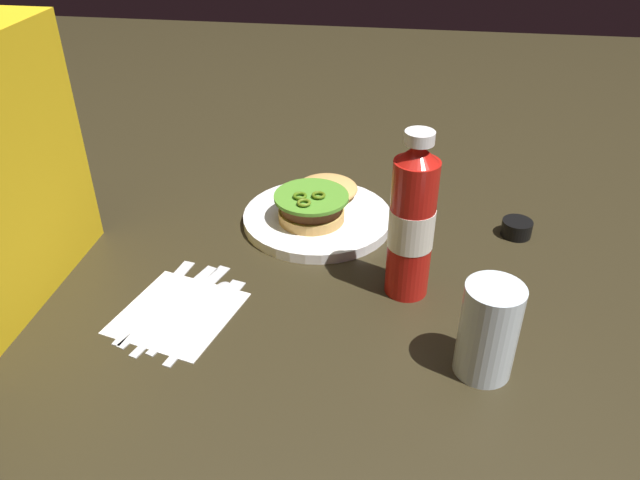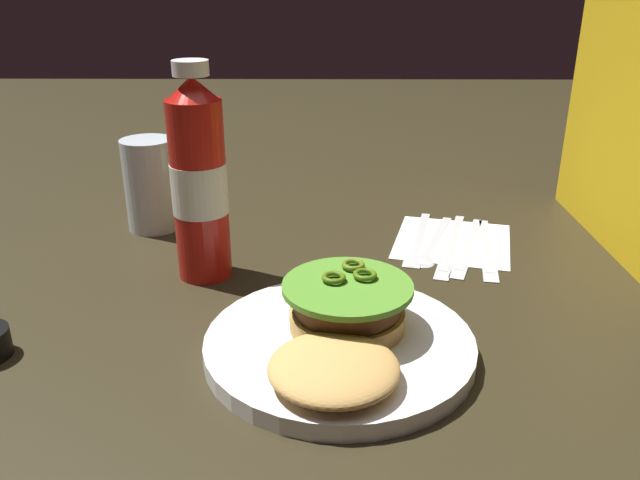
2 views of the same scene
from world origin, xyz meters
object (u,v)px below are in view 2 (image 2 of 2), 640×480
object	(u,v)px
burger_sandwich	(343,327)
table_knife	(488,250)
dinner_plate	(339,345)
butter_knife	(450,246)
water_glass	(151,185)
fork_utensil	(418,241)
ketchup_bottle	(199,182)
spoon_utensil	(432,245)
napkin	(452,241)
steak_knife	(467,248)

from	to	relation	value
burger_sandwich	table_knife	bearing A→B (deg)	142.32
dinner_plate	butter_knife	bearing A→B (deg)	148.82
water_glass	table_knife	world-z (taller)	water_glass
burger_sandwich	fork_utensil	xyz separation A→B (m)	(-0.28, 0.11, -0.03)
ketchup_bottle	table_knife	bearing A→B (deg)	100.46
dinner_plate	spoon_utensil	distance (m)	0.28
dinner_plate	spoon_utensil	world-z (taller)	dinner_plate
dinner_plate	water_glass	world-z (taller)	water_glass
fork_utensil	napkin	bearing A→B (deg)	99.20
ketchup_bottle	dinner_plate	bearing A→B (deg)	42.61
burger_sandwich	butter_knife	xyz separation A→B (m)	(-0.26, 0.15, -0.03)
dinner_plate	steak_knife	world-z (taller)	dinner_plate
ketchup_bottle	steak_knife	bearing A→B (deg)	102.31
burger_sandwich	butter_knife	world-z (taller)	burger_sandwich
butter_knife	table_knife	world-z (taller)	same
water_glass	napkin	size ratio (longest dim) A/B	0.82
spoon_utensil	steak_knife	distance (m)	0.04
ketchup_bottle	butter_knife	xyz separation A→B (m)	(-0.07, 0.30, -0.11)
water_glass	dinner_plate	bearing A→B (deg)	38.54
burger_sandwich	spoon_utensil	world-z (taller)	burger_sandwich
dinner_plate	steak_knife	distance (m)	0.29
spoon_utensil	fork_utensil	bearing A→B (deg)	-129.48
dinner_plate	fork_utensil	size ratio (longest dim) A/B	1.33
ketchup_bottle	table_knife	xyz separation A→B (m)	(-0.06, 0.35, -0.11)
napkin	ketchup_bottle	bearing A→B (deg)	-72.08
napkin	spoon_utensil	distance (m)	0.04
butter_knife	steak_knife	distance (m)	0.02
napkin	spoon_utensil	bearing A→B (deg)	-55.98
burger_sandwich	table_knife	size ratio (longest dim) A/B	1.03
dinner_plate	napkin	world-z (taller)	dinner_plate
dinner_plate	napkin	bearing A→B (deg)	150.07
ketchup_bottle	butter_knife	world-z (taller)	ketchup_bottle
napkin	butter_knife	size ratio (longest dim) A/B	0.72
steak_knife	burger_sandwich	bearing A→B (deg)	-33.14
burger_sandwich	table_knife	distance (m)	0.32
dinner_plate	ketchup_bottle	bearing A→B (deg)	-137.39
dinner_plate	butter_knife	distance (m)	0.29
napkin	steak_knife	xyz separation A→B (m)	(0.03, 0.01, 0.00)
dinner_plate	burger_sandwich	bearing A→B (deg)	10.07
burger_sandwich	napkin	distance (m)	0.32
napkin	table_knife	bearing A→B (deg)	46.80
ketchup_bottle	water_glass	world-z (taller)	ketchup_bottle
dinner_plate	table_knife	world-z (taller)	dinner_plate
napkin	fork_utensil	xyz separation A→B (m)	(0.01, -0.05, 0.00)
fork_utensil	table_knife	distance (m)	0.09
ketchup_bottle	spoon_utensil	world-z (taller)	ketchup_bottle
steak_knife	napkin	bearing A→B (deg)	-156.76
spoon_utensil	butter_knife	xyz separation A→B (m)	(0.00, 0.02, 0.00)
steak_knife	ketchup_bottle	bearing A→B (deg)	-77.69
water_glass	butter_knife	distance (m)	0.41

